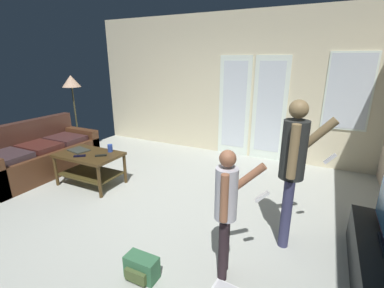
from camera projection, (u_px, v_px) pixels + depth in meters
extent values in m
cube|color=#B3B7AD|center=(146.00, 212.00, 3.58)|extent=(5.91, 5.59, 0.02)
cube|color=beige|center=(222.00, 86.00, 5.52)|extent=(5.91, 0.06, 2.80)
cube|color=white|center=(234.00, 108.00, 5.49)|extent=(0.64, 0.02, 2.03)
cube|color=silver|center=(234.00, 105.00, 5.46)|extent=(0.48, 0.01, 1.73)
cube|color=white|center=(269.00, 110.00, 5.19)|extent=(0.64, 0.02, 2.03)
cube|color=silver|center=(269.00, 108.00, 5.16)|extent=(0.48, 0.01, 1.73)
cube|color=white|center=(349.00, 92.00, 4.53)|extent=(0.72, 0.02, 1.30)
cube|color=silver|center=(349.00, 92.00, 4.52)|extent=(0.66, 0.01, 1.24)
cube|color=#512F1C|center=(41.00, 161.00, 4.73)|extent=(0.89, 1.93, 0.45)
cube|color=#4F2E23|center=(23.00, 134.00, 4.75)|extent=(0.16, 1.93, 0.44)
cube|color=#512F1C|center=(80.00, 143.00, 5.46)|extent=(0.89, 0.16, 0.61)
cube|color=#3B2D32|center=(7.00, 156.00, 4.18)|extent=(0.66, 0.49, 0.09)
cube|color=#49211D|center=(39.00, 147.00, 4.64)|extent=(0.66, 0.49, 0.09)
cube|color=#432727|center=(66.00, 139.00, 5.10)|extent=(0.66, 0.49, 0.09)
cube|color=#433017|center=(89.00, 155.00, 4.23)|extent=(0.99, 0.63, 0.04)
cube|color=#403719|center=(91.00, 173.00, 4.32)|extent=(0.91, 0.55, 0.02)
cylinder|color=#433017|center=(56.00, 171.00, 4.26)|extent=(0.05, 0.05, 0.48)
cylinder|color=#433017|center=(100.00, 182.00, 3.88)|extent=(0.05, 0.05, 0.48)
cylinder|color=#433017|center=(84.00, 160.00, 4.74)|extent=(0.05, 0.05, 0.48)
cylinder|color=#433017|center=(125.00, 169.00, 4.35)|extent=(0.05, 0.05, 0.48)
cube|color=black|center=(382.00, 269.00, 2.34)|extent=(0.43, 1.50, 0.38)
cylinder|color=#37385B|center=(286.00, 214.00, 2.82)|extent=(0.11, 0.11, 0.77)
cylinder|color=#37385B|center=(287.00, 206.00, 2.97)|extent=(0.11, 0.11, 0.77)
cylinder|color=#292B2A|center=(294.00, 150.00, 2.69)|extent=(0.25, 0.25, 0.60)
sphere|color=#91774E|center=(299.00, 109.00, 2.56)|extent=(0.18, 0.18, 0.18)
cylinder|color=#91774E|center=(293.00, 152.00, 2.53)|extent=(0.09, 0.09, 0.53)
cylinder|color=#91774E|center=(314.00, 138.00, 2.74)|extent=(0.42, 0.12, 0.46)
cube|color=white|center=(330.00, 159.00, 2.74)|extent=(0.12, 0.05, 0.13)
cylinder|color=#2A1F24|center=(223.00, 251.00, 2.40)|extent=(0.08, 0.08, 0.60)
cylinder|color=#2A1F24|center=(225.00, 242.00, 2.52)|extent=(0.08, 0.08, 0.60)
cylinder|color=silver|center=(226.00, 194.00, 2.30)|extent=(0.20, 0.20, 0.47)
sphere|color=#A36748|center=(228.00, 158.00, 2.20)|extent=(0.14, 0.14, 0.14)
cylinder|color=#A36748|center=(224.00, 198.00, 2.17)|extent=(0.07, 0.07, 0.42)
cylinder|color=#A36748|center=(246.00, 180.00, 2.36)|extent=(0.35, 0.14, 0.34)
cube|color=white|center=(262.00, 197.00, 2.37)|extent=(0.13, 0.06, 0.12)
cylinder|color=#2F2D21|center=(80.00, 151.00, 5.92)|extent=(0.26, 0.26, 0.02)
cylinder|color=#46452B|center=(76.00, 119.00, 5.71)|extent=(0.03, 0.03, 1.43)
cone|color=#D5AA89|center=(71.00, 81.00, 5.47)|extent=(0.36, 0.36, 0.23)
cube|color=#366A46|center=(142.00, 267.00, 2.47)|extent=(0.31, 0.16, 0.22)
cube|color=#495930|center=(135.00, 277.00, 2.40)|extent=(0.22, 0.04, 0.11)
cube|color=#373B33|center=(79.00, 150.00, 4.35)|extent=(0.35, 0.28, 0.02)
cylinder|color=#28439E|center=(110.00, 148.00, 4.29)|extent=(0.08, 0.08, 0.12)
cube|color=black|center=(101.00, 155.00, 4.10)|extent=(0.16, 0.15, 0.02)
cube|color=black|center=(80.00, 156.00, 4.09)|extent=(0.16, 0.14, 0.02)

